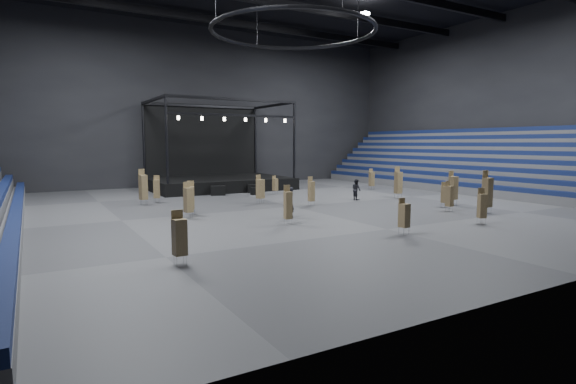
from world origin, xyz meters
TOP-DOWN VIEW (x-y plane):
  - floor at (0.00, 0.00)m, footprint 50.00×50.00m
  - wall_back at (0.00, 21.00)m, footprint 50.00×0.20m
  - wall_right at (25.00, 0.00)m, footprint 0.20×42.00m
  - bleachers_right at (22.94, 0.00)m, footprint 7.20×40.00m
  - stage at (0.00, 16.24)m, footprint 14.00×10.00m
  - truss_ring at (-0.00, 0.00)m, footprint 12.30×12.30m
  - flight_case_left at (-2.26, 9.84)m, footprint 1.48×1.07m
  - flight_case_mid at (1.06, 8.55)m, footprint 1.05×0.56m
  - flight_case_right at (1.58, 10.13)m, footprint 1.36×1.00m
  - chair_stack_0 at (9.95, -9.51)m, footprint 0.56×0.56m
  - chair_stack_1 at (-0.24, -11.99)m, footprint 0.51×0.51m
  - chair_stack_2 at (1.55, -0.19)m, footprint 0.41×0.41m
  - chair_stack_3 at (9.67, -6.14)m, footprint 0.46×0.46m
  - chair_stack_4 at (-8.57, -1.23)m, footprint 0.57×0.57m
  - chair_stack_5 at (-8.49, 7.34)m, footprint 0.61×0.61m
  - chair_stack_6 at (-4.13, -6.39)m, footprint 0.46×0.46m
  - chair_stack_7 at (13.59, 6.82)m, footprint 0.52×0.52m
  - chair_stack_8 at (6.11, -11.99)m, footprint 0.56×0.56m
  - chair_stack_9 at (-12.33, -11.99)m, footprint 0.53×0.53m
  - chair_stack_10 at (2.78, 8.01)m, footprint 0.50×0.50m
  - chair_stack_11 at (11.21, -5.57)m, footprint 0.58×0.58m
  - chair_stack_12 at (10.60, -0.21)m, footprint 0.59×0.59m
  - chair_stack_13 at (-1.40, 2.78)m, footprint 0.66×0.66m
  - chair_stack_14 at (-9.70, 6.61)m, footprint 0.64×0.64m
  - chair_stack_15 at (-7.99, 0.07)m, footprint 0.61×0.61m
  - chair_stack_16 at (8.40, -7.64)m, footprint 0.46×0.46m
  - man_center at (-2.77, -4.30)m, footprint 0.86×0.74m
  - crew_member at (6.84, 0.89)m, footprint 0.75×0.92m

SIDE VIEW (x-z plane):
  - floor at x=0.00m, z-range 0.00..0.00m
  - flight_case_mid at x=1.06m, z-range 0.00..0.69m
  - flight_case_right at x=1.58m, z-range 0.00..0.82m
  - flight_case_left at x=-2.26m, z-range 0.00..0.89m
  - crew_member at x=6.84m, z-range 0.00..1.77m
  - chair_stack_10 at x=2.78m, z-range 0.07..1.84m
  - man_center at x=-2.77m, z-range 0.00..2.00m
  - chair_stack_3 at x=9.67m, z-range 0.07..1.99m
  - chair_stack_1 at x=-0.24m, z-range 0.08..2.02m
  - chair_stack_8 at x=6.11m, z-range 0.04..2.20m
  - chair_stack_16 at x=8.40m, z-range 0.04..2.21m
  - chair_stack_7 at x=13.59m, z-range 0.05..2.23m
  - chair_stack_2 at x=1.55m, z-range 0.03..2.28m
  - chair_stack_9 at x=-12.33m, z-range 0.07..2.27m
  - chair_stack_5 at x=-8.49m, z-range 0.06..2.31m
  - chair_stack_6 at x=-4.13m, z-range 0.02..2.39m
  - chair_stack_15 at x=-7.99m, z-range 0.05..2.36m
  - chair_stack_4 at x=-8.57m, z-range 0.05..2.41m
  - chair_stack_13 at x=-1.40m, z-range 0.07..2.39m
  - chair_stack_11 at x=11.21m, z-range 0.05..2.75m
  - chair_stack_12 at x=10.60m, z-range 0.04..2.83m
  - chair_stack_14 at x=-9.70m, z-range 0.03..2.87m
  - stage at x=0.00m, z-range -3.15..6.05m
  - chair_stack_0 at x=9.95m, z-range 0.02..3.00m
  - bleachers_right at x=22.94m, z-range -1.47..4.93m
  - wall_back at x=0.00m, z-range 0.00..18.00m
  - wall_right at x=25.00m, z-range 0.00..18.00m
  - truss_ring at x=0.00m, z-range 10.43..15.58m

